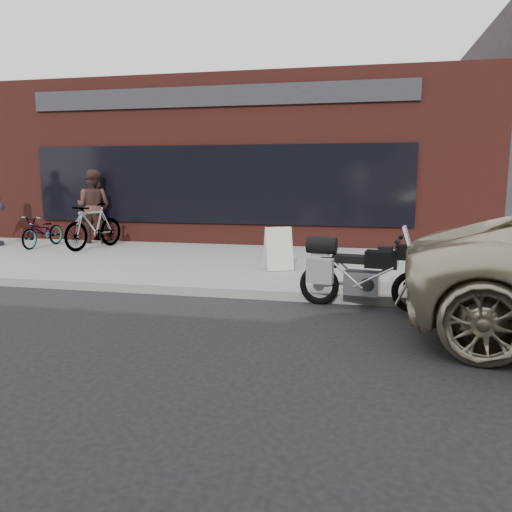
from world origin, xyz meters
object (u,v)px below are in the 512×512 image
sandwich_sign (278,248)px  bicycle_rear (94,226)px  cafe_patron_left (94,206)px  motorcycle (356,272)px  bicycle_front (43,231)px

sandwich_sign → bicycle_rear: bearing=136.4°
sandwich_sign → cafe_patron_left: size_ratio=0.42×
motorcycle → bicycle_rear: (-6.38, 3.75, 0.16)m
motorcycle → cafe_patron_left: bearing=153.9°
bicycle_front → cafe_patron_left: bearing=53.0°
motorcycle → bicycle_rear: 7.40m
motorcycle → bicycle_front: size_ratio=1.31×
motorcycle → bicycle_rear: size_ratio=1.07×
bicycle_rear → cafe_patron_left: cafe_patron_left is taller
sandwich_sign → cafe_patron_left: bearing=129.1°
bicycle_front → bicycle_rear: bicycle_rear is taller
bicycle_rear → cafe_patron_left: bearing=134.9°
sandwich_sign → cafe_patron_left: 6.12m
motorcycle → sandwich_sign: motorcycle is taller
bicycle_front → bicycle_rear: 1.42m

